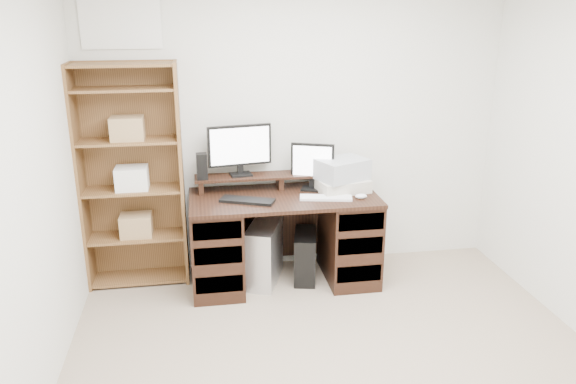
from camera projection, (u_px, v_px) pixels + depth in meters
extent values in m
cube|color=silver|center=(296.00, 124.00, 4.70)|extent=(3.50, 0.02, 2.50)
cube|color=white|center=(120.00, 22.00, 4.22)|extent=(0.60, 0.01, 0.40)
cube|color=black|center=(284.00, 198.00, 4.48)|extent=(1.50, 0.70, 0.03)
cube|color=black|center=(217.00, 245.00, 4.52)|extent=(0.40, 0.66, 0.72)
cube|color=black|center=(349.00, 237.00, 4.69)|extent=(0.40, 0.66, 0.72)
cube|color=black|center=(278.00, 222.00, 4.90)|extent=(1.48, 0.02, 0.65)
cube|color=black|center=(219.00, 284.00, 4.27)|extent=(0.36, 0.01, 0.14)
cube|color=black|center=(218.00, 255.00, 4.19)|extent=(0.36, 0.01, 0.14)
cube|color=black|center=(217.00, 231.00, 4.13)|extent=(0.36, 0.01, 0.14)
cube|color=black|center=(359.00, 274.00, 4.44)|extent=(0.36, 0.01, 0.14)
cube|color=black|center=(360.00, 246.00, 4.36)|extent=(0.36, 0.01, 0.14)
cube|color=black|center=(361.00, 222.00, 4.30)|extent=(0.36, 0.01, 0.14)
cube|color=black|center=(201.00, 186.00, 4.57)|extent=(0.04, 0.20, 0.10)
cube|color=black|center=(280.00, 182.00, 4.67)|extent=(0.04, 0.20, 0.10)
cube|color=black|center=(355.00, 178.00, 4.77)|extent=(0.04, 0.20, 0.10)
cube|color=black|center=(280.00, 175.00, 4.65)|extent=(1.40, 0.22, 0.02)
cube|color=black|center=(241.00, 174.00, 4.61)|extent=(0.19, 0.16, 0.02)
cube|color=black|center=(240.00, 167.00, 4.61)|extent=(0.05, 0.04, 0.10)
cube|color=black|center=(240.00, 145.00, 4.55)|extent=(0.52, 0.12, 0.33)
cube|color=white|center=(240.00, 146.00, 4.53)|extent=(0.48, 0.08, 0.29)
cube|color=black|center=(312.00, 189.00, 4.63)|extent=(0.20, 0.18, 0.01)
cube|color=black|center=(312.00, 182.00, 4.63)|extent=(0.05, 0.04, 0.09)
cube|color=black|center=(312.00, 162.00, 4.58)|extent=(0.34, 0.16, 0.31)
cube|color=white|center=(312.00, 163.00, 4.56)|extent=(0.30, 0.11, 0.27)
cube|color=black|center=(202.00, 166.00, 4.48)|extent=(0.09, 0.09, 0.21)
cube|color=black|center=(247.00, 200.00, 4.34)|extent=(0.44, 0.29, 0.02)
cube|color=white|center=(326.00, 198.00, 4.41)|extent=(0.42, 0.20, 0.02)
ellipsoid|color=silver|center=(361.00, 196.00, 4.42)|extent=(0.11, 0.10, 0.04)
cube|color=#BAB2A2|center=(342.00, 185.00, 4.59)|extent=(0.45, 0.37, 0.10)
cube|color=#9FA5AA|center=(342.00, 169.00, 4.55)|extent=(0.47, 0.41, 0.17)
cube|color=silver|center=(264.00, 253.00, 4.64)|extent=(0.38, 0.55, 0.50)
cube|color=black|center=(305.00, 256.00, 4.70)|extent=(0.25, 0.43, 0.41)
cube|color=#19FF33|center=(305.00, 256.00, 4.48)|extent=(0.01, 0.01, 0.01)
cube|color=brown|center=(81.00, 180.00, 4.38)|extent=(0.02, 0.30, 1.80)
cube|color=brown|center=(182.00, 176.00, 4.50)|extent=(0.02, 0.30, 1.80)
cube|color=brown|center=(134.00, 173.00, 4.57)|extent=(0.80, 0.01, 1.80)
cube|color=brown|center=(141.00, 277.00, 4.71)|extent=(0.75, 0.28, 0.02)
cube|color=brown|center=(137.00, 236.00, 4.59)|extent=(0.75, 0.28, 0.02)
cube|color=brown|center=(133.00, 190.00, 4.47)|extent=(0.75, 0.28, 0.02)
cube|color=brown|center=(129.00, 141.00, 4.34)|extent=(0.75, 0.28, 0.02)
cube|color=brown|center=(124.00, 89.00, 4.21)|extent=(0.75, 0.28, 0.02)
cube|color=brown|center=(122.00, 65.00, 4.16)|extent=(0.75, 0.28, 0.02)
cube|color=#A07F54|center=(136.00, 225.00, 4.56)|extent=(0.25, 0.20, 0.18)
cube|color=white|center=(132.00, 178.00, 4.44)|extent=(0.25, 0.20, 0.18)
cube|color=#A07F54|center=(127.00, 128.00, 4.31)|extent=(0.25, 0.20, 0.18)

